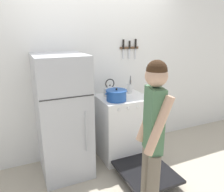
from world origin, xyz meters
name	(u,v)px	position (x,y,z in m)	size (l,w,h in m)	color
ground_plane	(97,148)	(0.00, 0.00, 0.00)	(14.00, 14.00, 0.00)	#B2A893
wall_back	(95,70)	(0.00, 0.03, 1.27)	(10.00, 0.06, 2.55)	silver
refrigerator	(63,116)	(-0.58, -0.35, 0.78)	(0.61, 0.72, 1.57)	#B7BABF
stove_range	(123,127)	(0.30, -0.34, 0.46)	(0.70, 1.35, 0.92)	white
dutch_oven_pot	(116,95)	(0.14, -0.42, 1.00)	(0.32, 0.28, 0.17)	#1E4C9E
tea_kettle	(110,91)	(0.15, -0.18, 1.00)	(0.23, 0.18, 0.25)	silver
utensil_jar	(129,88)	(0.48, -0.18, 1.00)	(0.07, 0.07, 0.27)	silver
person	(153,137)	(-0.01, -1.51, 0.92)	(0.31, 0.37, 1.61)	#6B6051
wall_knife_strip	(129,47)	(0.55, -0.02, 1.59)	(0.31, 0.03, 0.30)	brown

